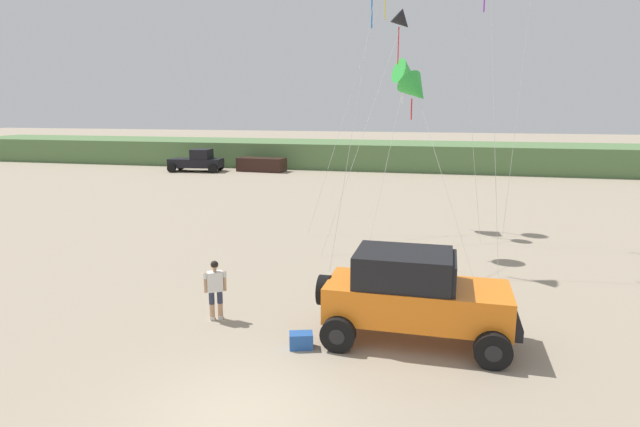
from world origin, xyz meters
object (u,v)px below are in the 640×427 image
(distant_sedan, at_px, (262,165))
(kite_white_parafoil, at_px, (402,22))
(jeep, at_px, (414,294))
(kite_blue_swept, at_px, (416,90))
(person_watching, at_px, (215,287))
(distant_pickup, at_px, (197,161))
(kite_pink_ribbon, at_px, (406,74))
(cooler_box, at_px, (301,340))

(distant_sedan, height_order, kite_white_parafoil, kite_white_parafoil)
(jeep, relative_size, kite_blue_swept, 0.68)
(distant_sedan, bearing_deg, person_watching, -68.17)
(distant_pickup, height_order, kite_blue_swept, kite_blue_swept)
(kite_blue_swept, bearing_deg, person_watching, -120.06)
(kite_blue_swept, bearing_deg, kite_pink_ribbon, 98.37)
(person_watching, bearing_deg, kite_pink_ribbon, 73.38)
(distant_sedan, bearing_deg, kite_white_parafoil, -49.96)
(cooler_box, distance_m, distant_pickup, 36.07)
(jeep, xyz_separation_m, kite_white_parafoil, (-1.51, 12.51, 8.21))
(person_watching, relative_size, kite_blue_swept, 0.23)
(jeep, height_order, cooler_box, jeep)
(distant_pickup, bearing_deg, distant_sedan, 14.04)
(kite_blue_swept, bearing_deg, distant_pickup, 132.43)
(distant_sedan, bearing_deg, cooler_box, -64.49)
(jeep, height_order, kite_blue_swept, kite_blue_swept)
(person_watching, xyz_separation_m, cooler_box, (2.70, -1.13, -0.75))
(kite_white_parafoil, xyz_separation_m, kite_pink_ribbon, (0.19, 0.88, -2.20))
(kite_white_parafoil, bearing_deg, distant_sedan, 125.52)
(distant_sedan, bearing_deg, jeep, -59.91)
(jeep, xyz_separation_m, kite_blue_swept, (-0.56, 8.25, 5.10))
(kite_blue_swept, height_order, kite_white_parafoil, kite_white_parafoil)
(distant_pickup, xyz_separation_m, kite_blue_swept, (20.05, -21.93, 5.36))
(jeep, height_order, person_watching, jeep)
(distant_sedan, distance_m, kite_blue_swept, 28.06)
(distant_sedan, distance_m, kite_white_parafoil, 25.01)
(distant_pickup, xyz_separation_m, kite_pink_ribbon, (19.29, -16.79, 6.28))
(kite_blue_swept, bearing_deg, kite_white_parafoil, 102.54)
(cooler_box, bearing_deg, kite_blue_swept, 59.98)
(distant_pickup, bearing_deg, kite_blue_swept, -47.57)
(kite_pink_ribbon, bearing_deg, distant_sedan, 127.19)
(cooler_box, xyz_separation_m, kite_pink_ribbon, (1.27, 14.45, 7.02))
(jeep, bearing_deg, cooler_box, -157.77)
(distant_pickup, height_order, distant_sedan, distant_pickup)
(jeep, bearing_deg, distant_sedan, 115.57)
(kite_white_parafoil, bearing_deg, kite_pink_ribbon, 77.77)
(distant_pickup, distance_m, kite_pink_ribbon, 26.34)
(person_watching, height_order, distant_pickup, distant_pickup)
(jeep, relative_size, person_watching, 2.92)
(jeep, height_order, kite_white_parafoil, kite_white_parafoil)
(kite_white_parafoil, bearing_deg, cooler_box, -94.56)
(kite_white_parafoil, distance_m, kite_pink_ribbon, 2.37)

